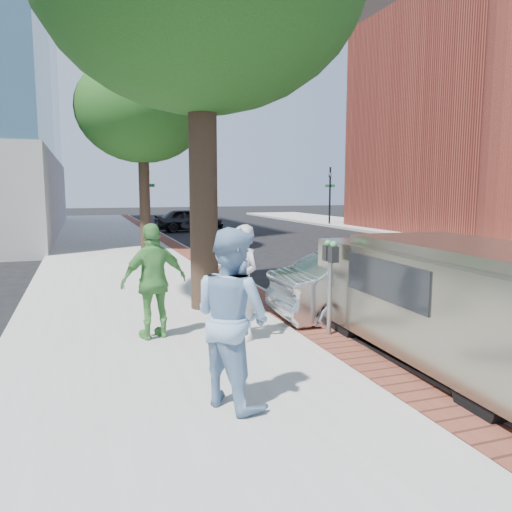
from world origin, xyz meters
name	(u,v)px	position (x,y,z in m)	size (l,w,h in m)	color
ground	(269,340)	(0.00, 0.00, 0.00)	(120.00, 120.00, 0.00)	black
sidewalk	(129,267)	(-1.50, 8.00, 0.07)	(5.00, 60.00, 0.15)	#9E9991
brick_strip	(200,261)	(0.70, 8.00, 0.15)	(0.60, 60.00, 0.01)	brown
curb	(211,263)	(1.05, 8.00, 0.07)	(0.10, 60.00, 0.15)	gray
signal_near	(149,192)	(0.90, 22.00, 2.25)	(0.70, 0.15, 3.80)	black
signal_far	(330,191)	(12.50, 22.00, 2.25)	(0.70, 0.15, 3.80)	black
tree_far	(142,109)	(-0.50, 12.00, 5.30)	(4.80, 4.80, 7.14)	black
parking_meter	(330,268)	(0.79, -0.52, 1.21)	(0.12, 0.32, 1.47)	gray
person_gray	(243,283)	(-0.53, -0.25, 1.01)	(0.63, 0.41, 1.72)	#A6A5AA
person_officer	(232,317)	(-1.32, -2.39, 1.08)	(0.90, 0.70, 1.86)	#83A8CB
person_green	(154,281)	(-1.76, 0.24, 1.02)	(1.02, 0.43, 1.74)	#4E9845
sedan_silver	(380,286)	(2.29, 0.42, 0.65)	(1.37, 3.92, 1.29)	#B4B6BC
bg_car	(189,220)	(2.96, 20.80, 0.66)	(1.57, 3.89, 1.33)	black
van	(444,298)	(1.81, -1.84, 0.94)	(1.94, 4.74, 1.73)	gray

